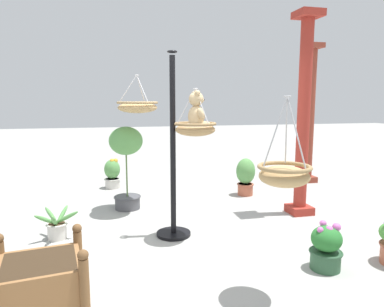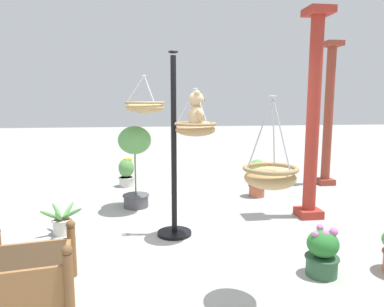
{
  "view_description": "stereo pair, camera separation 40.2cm",
  "coord_description": "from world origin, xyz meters",
  "px_view_note": "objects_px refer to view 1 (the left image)",
  "views": [
    {
      "loc": [
        4.12,
        -0.95,
        1.71
      ],
      "look_at": [
        -0.0,
        0.03,
        1.08
      ],
      "focal_mm": 32.91,
      "sensor_mm": 36.0,
      "label": 1
    },
    {
      "loc": [
        4.19,
        -0.56,
        1.71
      ],
      "look_at": [
        -0.0,
        0.03,
        1.08
      ],
      "focal_mm": 32.91,
      "sensor_mm": 36.0,
      "label": 2
    }
  ],
  "objects_px": {
    "teddy_bear": "(197,112)",
    "potted_plant_conical_shrub": "(246,176)",
    "potted_plant_tall_leafy": "(112,174)",
    "greenhouse_pillar_left": "(310,117)",
    "greenhouse_pillar_right": "(303,119)",
    "wooden_planter_box": "(41,281)",
    "hanging_basket_left_high": "(137,107)",
    "hanging_basket_with_teddy": "(195,128)",
    "potted_plant_trailing_ivy": "(126,156)",
    "hanging_basket_right_low": "(284,174)",
    "potted_plant_flowering_red": "(326,247)",
    "display_pole_central": "(173,182)",
    "potted_plant_fern_front": "(57,227)"
  },
  "relations": [
    {
      "from": "teddy_bear",
      "to": "display_pole_central",
      "type": "bearing_deg",
      "value": -118.83
    },
    {
      "from": "hanging_basket_right_low",
      "to": "potted_plant_flowering_red",
      "type": "xyz_separation_m",
      "value": [
        -0.38,
        0.71,
        -0.87
      ]
    },
    {
      "from": "hanging_basket_left_high",
      "to": "potted_plant_conical_shrub",
      "type": "xyz_separation_m",
      "value": [
        -0.59,
        1.99,
        -1.27
      ]
    },
    {
      "from": "teddy_bear",
      "to": "potted_plant_flowering_red",
      "type": "xyz_separation_m",
      "value": [
        1.13,
        1.08,
        -1.35
      ]
    },
    {
      "from": "greenhouse_pillar_right",
      "to": "display_pole_central",
      "type": "bearing_deg",
      "value": -77.98
    },
    {
      "from": "wooden_planter_box",
      "to": "hanging_basket_with_teddy",
      "type": "bearing_deg",
      "value": 125.6
    },
    {
      "from": "display_pole_central",
      "to": "potted_plant_flowering_red",
      "type": "relative_size",
      "value": 4.64
    },
    {
      "from": "display_pole_central",
      "to": "potted_plant_fern_front",
      "type": "bearing_deg",
      "value": -98.82
    },
    {
      "from": "greenhouse_pillar_right",
      "to": "potted_plant_tall_leafy",
      "type": "distance_m",
      "value": 3.8
    },
    {
      "from": "hanging_basket_right_low",
      "to": "display_pole_central",
      "type": "bearing_deg",
      "value": -158.78
    },
    {
      "from": "display_pole_central",
      "to": "greenhouse_pillar_right",
      "type": "xyz_separation_m",
      "value": [
        -0.44,
        2.05,
        0.74
      ]
    },
    {
      "from": "potted_plant_tall_leafy",
      "to": "hanging_basket_with_teddy",
      "type": "bearing_deg",
      "value": 18.63
    },
    {
      "from": "wooden_planter_box",
      "to": "greenhouse_pillar_left",
      "type": "bearing_deg",
      "value": 127.82
    },
    {
      "from": "hanging_basket_with_teddy",
      "to": "teddy_bear",
      "type": "bearing_deg",
      "value": 90.0
    },
    {
      "from": "greenhouse_pillar_right",
      "to": "potted_plant_tall_leafy",
      "type": "relative_size",
      "value": 4.99
    },
    {
      "from": "wooden_planter_box",
      "to": "potted_plant_conical_shrub",
      "type": "distance_m",
      "value": 4.22
    },
    {
      "from": "display_pole_central",
      "to": "potted_plant_tall_leafy",
      "type": "height_order",
      "value": "display_pole_central"
    },
    {
      "from": "hanging_basket_with_teddy",
      "to": "hanging_basket_left_high",
      "type": "relative_size",
      "value": 0.94
    },
    {
      "from": "greenhouse_pillar_right",
      "to": "wooden_planter_box",
      "type": "distance_m",
      "value": 4.03
    },
    {
      "from": "hanging_basket_with_teddy",
      "to": "potted_plant_flowering_red",
      "type": "xyz_separation_m",
      "value": [
        1.13,
        1.1,
        -1.16
      ]
    },
    {
      "from": "display_pole_central",
      "to": "teddy_bear",
      "type": "distance_m",
      "value": 0.93
    },
    {
      "from": "hanging_basket_right_low",
      "to": "greenhouse_pillar_right",
      "type": "xyz_separation_m",
      "value": [
        -2.09,
        1.41,
        0.34
      ]
    },
    {
      "from": "wooden_planter_box",
      "to": "potted_plant_conical_shrub",
      "type": "height_order",
      "value": "potted_plant_conical_shrub"
    },
    {
      "from": "hanging_basket_right_low",
      "to": "hanging_basket_left_high",
      "type": "bearing_deg",
      "value": -159.96
    },
    {
      "from": "hanging_basket_with_teddy",
      "to": "hanging_basket_right_low",
      "type": "distance_m",
      "value": 1.58
    },
    {
      "from": "hanging_basket_left_high",
      "to": "potted_plant_fern_front",
      "type": "distance_m",
      "value": 2.02
    },
    {
      "from": "hanging_basket_left_high",
      "to": "potted_plant_tall_leafy",
      "type": "bearing_deg",
      "value": -167.26
    },
    {
      "from": "display_pole_central",
      "to": "hanging_basket_right_low",
      "type": "relative_size",
      "value": 3.07
    },
    {
      "from": "greenhouse_pillar_left",
      "to": "wooden_planter_box",
      "type": "relative_size",
      "value": 3.49
    },
    {
      "from": "hanging_basket_with_teddy",
      "to": "greenhouse_pillar_left",
      "type": "xyz_separation_m",
      "value": [
        -2.51,
        3.11,
        0.0
      ]
    },
    {
      "from": "wooden_planter_box",
      "to": "potted_plant_trailing_ivy",
      "type": "bearing_deg",
      "value": 161.83
    },
    {
      "from": "display_pole_central",
      "to": "hanging_basket_left_high",
      "type": "relative_size",
      "value": 3.8
    },
    {
      "from": "teddy_bear",
      "to": "greenhouse_pillar_left",
      "type": "distance_m",
      "value": 3.98
    },
    {
      "from": "teddy_bear",
      "to": "hanging_basket_left_high",
      "type": "distance_m",
      "value": 1.34
    },
    {
      "from": "display_pole_central",
      "to": "potted_plant_tall_leafy",
      "type": "distance_m",
      "value": 2.87
    },
    {
      "from": "potted_plant_tall_leafy",
      "to": "greenhouse_pillar_left",
      "type": "bearing_deg",
      "value": 84.55
    },
    {
      "from": "wooden_planter_box",
      "to": "potted_plant_trailing_ivy",
      "type": "relative_size",
      "value": 0.62
    },
    {
      "from": "teddy_bear",
      "to": "greenhouse_pillar_left",
      "type": "height_order",
      "value": "greenhouse_pillar_left"
    },
    {
      "from": "teddy_bear",
      "to": "potted_plant_conical_shrub",
      "type": "bearing_deg",
      "value": 142.48
    },
    {
      "from": "display_pole_central",
      "to": "potted_plant_conical_shrub",
      "type": "distance_m",
      "value": 2.35
    },
    {
      "from": "potted_plant_fern_front",
      "to": "potted_plant_conical_shrub",
      "type": "xyz_separation_m",
      "value": [
        -1.41,
        3.09,
        0.21
      ]
    },
    {
      "from": "hanging_basket_with_teddy",
      "to": "potted_plant_conical_shrub",
      "type": "distance_m",
      "value": 2.49
    },
    {
      "from": "teddy_bear",
      "to": "greenhouse_pillar_right",
      "type": "xyz_separation_m",
      "value": [
        -0.59,
        1.78,
        -0.14
      ]
    },
    {
      "from": "hanging_basket_with_teddy",
      "to": "potted_plant_trailing_ivy",
      "type": "xyz_separation_m",
      "value": [
        -1.44,
        -0.76,
        -0.53
      ]
    },
    {
      "from": "wooden_planter_box",
      "to": "potted_plant_conical_shrub",
      "type": "relative_size",
      "value": 1.21
    },
    {
      "from": "potted_plant_fern_front",
      "to": "potted_plant_trailing_ivy",
      "type": "height_order",
      "value": "potted_plant_trailing_ivy"
    },
    {
      "from": "teddy_bear",
      "to": "hanging_basket_right_low",
      "type": "xyz_separation_m",
      "value": [
        1.51,
        0.37,
        -0.48
      ]
    },
    {
      "from": "potted_plant_tall_leafy",
      "to": "potted_plant_conical_shrub",
      "type": "xyz_separation_m",
      "value": [
        1.11,
        2.37,
        0.07
      ]
    },
    {
      "from": "display_pole_central",
      "to": "teddy_bear",
      "type": "bearing_deg",
      "value": 61.17
    },
    {
      "from": "wooden_planter_box",
      "to": "potted_plant_trailing_ivy",
      "type": "distance_m",
      "value": 2.81
    }
  ]
}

